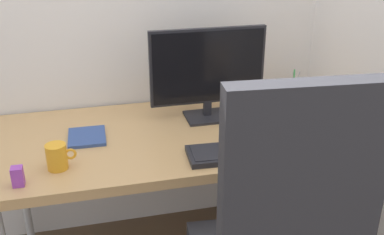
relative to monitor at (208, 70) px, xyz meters
name	(u,v)px	position (x,y,z in m)	size (l,w,h in m)	color
desk	(177,142)	(-0.18, -0.13, -0.28)	(1.65, 0.77, 0.73)	tan
monitor	(208,70)	(0.00, 0.00, 0.00)	(0.54, 0.17, 0.43)	black
keyboard	(239,152)	(0.02, -0.39, -0.22)	(0.43, 0.18, 0.03)	black
mouse	(322,135)	(0.43, -0.34, -0.22)	(0.06, 0.11, 0.03)	slate
pen_holder	(294,91)	(0.51, 0.12, -0.19)	(0.09, 0.09, 0.17)	slate
notebook	(87,137)	(-0.57, -0.10, -0.23)	(0.16, 0.19, 0.01)	#334C8C
coffee_mug	(57,157)	(-0.68, -0.33, -0.18)	(0.11, 0.08, 0.10)	orange
desk_clamp_accessory	(18,176)	(-0.82, -0.42, -0.20)	(0.04, 0.04, 0.07)	purple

